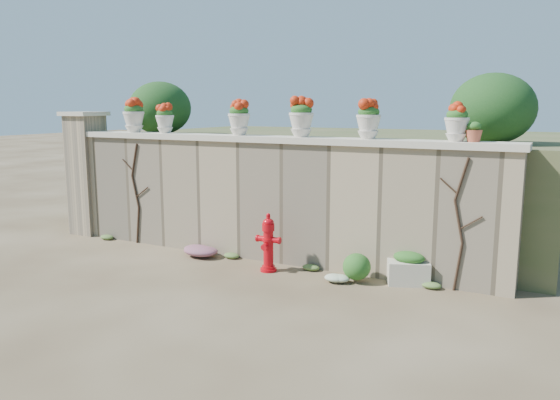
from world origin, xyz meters
The scene contains 21 objects.
ground centered at (0.00, 0.00, 0.00)m, with size 80.00×80.00×0.00m, color #493924.
stone_wall centered at (0.00, 1.80, 1.00)m, with size 8.00×0.40×2.00m, color #988465.
wall_cap centered at (0.00, 1.80, 2.05)m, with size 8.10×0.52×0.10m, color beige.
gate_pillar centered at (-4.15, 1.80, 1.26)m, with size 0.72×0.72×2.48m.
raised_fill centered at (0.00, 5.00, 1.00)m, with size 9.00×6.00×2.00m, color #384C23.
back_shrub_left centered at (-3.20, 3.00, 2.55)m, with size 1.30×1.30×1.10m, color #143814.
back_shrub_right centered at (3.40, 3.00, 2.55)m, with size 1.30×1.30×1.10m, color #143814.
vine_left centered at (-2.67, 1.58, 0.99)m, with size 0.60×0.04×1.91m.
vine_right centered at (3.23, 1.58, 0.99)m, with size 0.60×0.04×1.91m.
fire_hydrant centered at (0.41, 1.16, 0.47)m, with size 0.40×0.28×0.93m.
planter_box centered at (2.55, 1.55, 0.23)m, with size 0.68×0.54×0.49m.
green_shrub centered at (1.76, 1.30, 0.26)m, with size 0.56×0.50×0.53m, color #1E5119.
magenta_clump centered at (-1.04, 1.33, 0.12)m, with size 0.93×0.62×0.25m, color #AE2283.
white_flowers centered at (1.61, 1.16, 0.08)m, with size 0.44×0.35×0.16m, color white.
urn_pot_0 centered at (-2.84, 1.80, 2.41)m, with size 0.40×0.40×0.63m.
urn_pot_1 centered at (-2.10, 1.80, 2.36)m, with size 0.34×0.34×0.53m.
urn_pot_2 centered at (-0.50, 1.80, 2.39)m, with size 0.38×0.38×0.59m.
urn_pot_3 centered at (0.67, 1.80, 2.41)m, with size 0.40×0.40×0.63m.
urn_pot_4 centered at (1.79, 1.80, 2.39)m, with size 0.37×0.37×0.59m.
urn_pot_5 centered at (3.08, 1.80, 2.37)m, with size 0.34×0.34×0.54m.
terracotta_pot centered at (3.31, 1.80, 2.22)m, with size 0.23×0.23×0.27m.
Camera 1 is at (4.46, -6.16, 2.59)m, focal length 35.00 mm.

